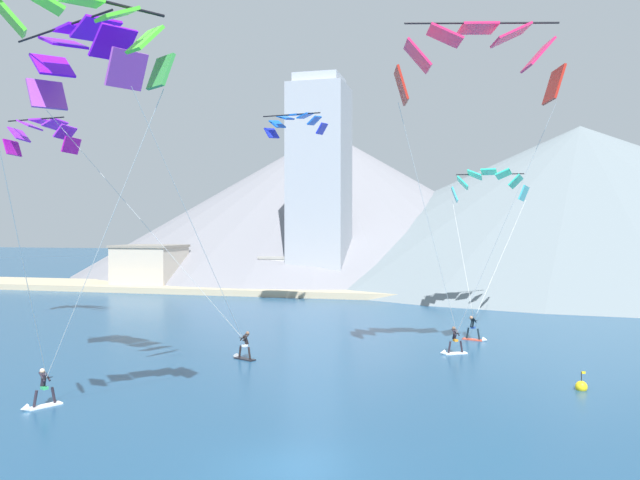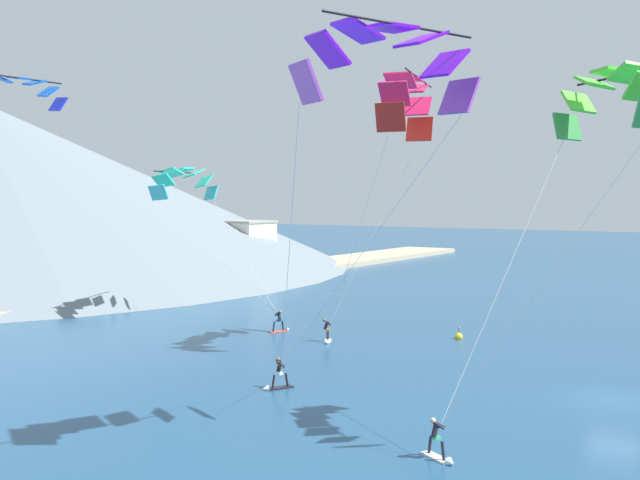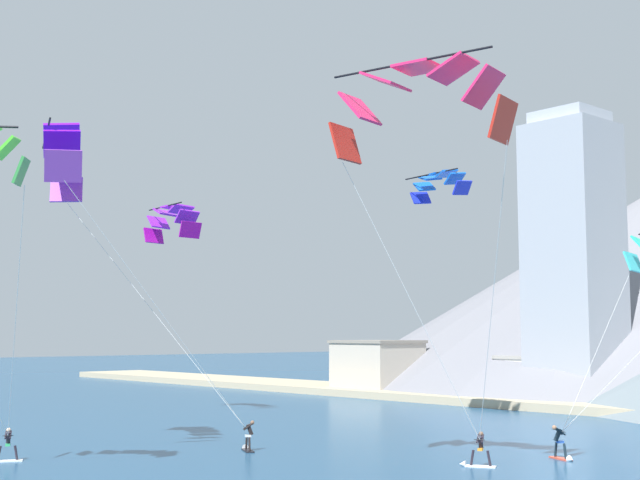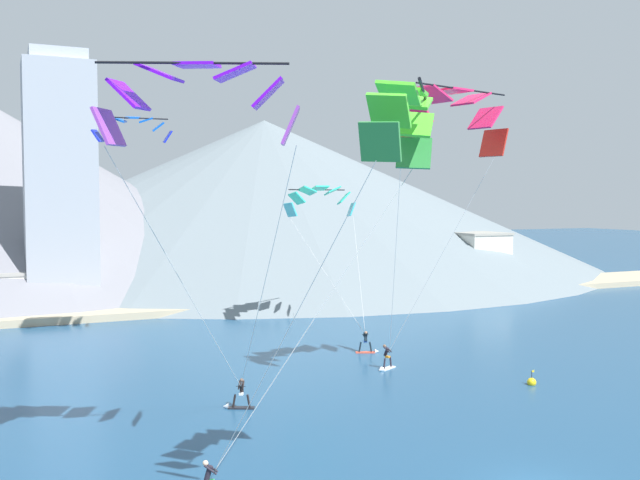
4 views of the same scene
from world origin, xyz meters
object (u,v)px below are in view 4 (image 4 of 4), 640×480
object	(u,v)px
parafoil_kite_far_left	(403,119)
parafoil_kite_distant_low_drift	(133,126)
kitesurfer_mid_center	(368,346)
race_marker_buoy	(532,382)
kitesurfer_near_trail	(385,362)
kitesurfer_near_lead	(237,400)
parafoil_kite_near_lead	(198,94)
parafoil_kite_mid_center	(321,198)
parafoil_kite_near_trail	(452,114)

from	to	relation	value
parafoil_kite_far_left	parafoil_kite_distant_low_drift	size ratio (longest dim) A/B	2.31
kitesurfer_mid_center	race_marker_buoy	xyz separation A→B (m)	(4.92, -12.30, -0.39)
kitesurfer_near_trail	kitesurfer_near_lead	bearing A→B (deg)	-158.90
race_marker_buoy	kitesurfer_near_trail	bearing A→B (deg)	131.08
parafoil_kite_distant_low_drift	parafoil_kite_near_lead	bearing A→B (deg)	-94.15
kitesurfer_near_lead	parafoil_kite_mid_center	bearing A→B (deg)	55.39
parafoil_kite_near_lead	parafoil_kite_distant_low_drift	xyz separation A→B (m)	(2.01, 27.71, 1.46)
kitesurfer_near_lead	parafoil_kite_far_left	size ratio (longest dim) A/B	0.12
parafoil_kite_distant_low_drift	parafoil_kite_near_trail	bearing A→B (deg)	-51.31
parafoil_kite_mid_center	race_marker_buoy	world-z (taller)	parafoil_kite_mid_center
parafoil_kite_far_left	race_marker_buoy	size ratio (longest dim) A/B	13.67
kitesurfer_near_trail	kitesurfer_mid_center	distance (m)	5.26
race_marker_buoy	kitesurfer_near_lead	bearing A→B (deg)	171.70
parafoil_kite_distant_low_drift	kitesurfer_near_lead	bearing A→B (deg)	-82.90
kitesurfer_near_lead	race_marker_buoy	world-z (taller)	kitesurfer_near_lead
parafoil_kite_near_lead	race_marker_buoy	bearing A→B (deg)	15.74
parafoil_kite_near_trail	parafoil_kite_far_left	size ratio (longest dim) A/B	1.20
parafoil_kite_mid_center	parafoil_kite_distant_low_drift	distance (m)	17.52
parafoil_kite_near_trail	parafoil_kite_mid_center	size ratio (longest dim) A/B	1.41
kitesurfer_near_trail	parafoil_kite_near_trail	distance (m)	17.06
parafoil_kite_mid_center	parafoil_kite_far_left	distance (m)	39.25
kitesurfer_near_trail	parafoil_kite_near_lead	world-z (taller)	parafoil_kite_near_lead
parafoil_kite_mid_center	kitesurfer_near_trail	bearing A→B (deg)	-98.37
parafoil_kite_near_lead	parafoil_kite_near_trail	xyz separation A→B (m)	(17.65, 8.18, 1.00)
kitesurfer_mid_center	race_marker_buoy	world-z (taller)	kitesurfer_mid_center
parafoil_kite_distant_low_drift	race_marker_buoy	distance (m)	34.09
kitesurfer_near_lead	kitesurfer_mid_center	xyz separation A→B (m)	(13.22, 9.65, 0.07)
parafoil_kite_near_lead	parafoil_kite_near_trail	world-z (taller)	parafoil_kite_near_trail
kitesurfer_near_lead	parafoil_kite_far_left	xyz separation A→B (m)	(0.76, -16.21, 13.66)
kitesurfer_mid_center	parafoil_kite_distant_low_drift	size ratio (longest dim) A/B	0.29
parafoil_kite_near_trail	race_marker_buoy	world-z (taller)	parafoil_kite_near_trail
parafoil_kite_distant_low_drift	parafoil_kite_mid_center	bearing A→B (deg)	6.40
parafoil_kite_mid_center	parafoil_kite_distant_low_drift	bearing A→B (deg)	-173.60
parafoil_kite_near_lead	parafoil_kite_far_left	world-z (taller)	parafoil_kite_near_lead
parafoil_kite_near_lead	parafoil_kite_mid_center	size ratio (longest dim) A/B	1.31
kitesurfer_near_trail	kitesurfer_mid_center	size ratio (longest dim) A/B	0.97
parafoil_kite_near_trail	parafoil_kite_mid_center	world-z (taller)	parafoil_kite_near_trail
kitesurfer_near_lead	parafoil_kite_mid_center	distance (m)	27.36
parafoil_kite_near_lead	race_marker_buoy	xyz separation A→B (m)	(22.48, 6.33, -15.47)
parafoil_kite_near_trail	parafoil_kite_mid_center	xyz separation A→B (m)	(0.90, 21.38, -5.04)
kitesurfer_mid_center	parafoil_kite_near_lead	distance (m)	29.71
parafoil_kite_near_lead	parafoil_kite_far_left	size ratio (longest dim) A/B	1.12
kitesurfer_mid_center	parafoil_kite_mid_center	size ratio (longest dim) A/B	0.15
parafoil_kite_near_trail	race_marker_buoy	distance (m)	17.26
kitesurfer_near_trail	race_marker_buoy	bearing A→B (deg)	-48.92
kitesurfer_mid_center	parafoil_kite_far_left	world-z (taller)	parafoil_kite_far_left
parafoil_kite_mid_center	race_marker_buoy	distance (m)	26.18
parafoil_kite_far_left	kitesurfer_near_lead	bearing A→B (deg)	92.69
kitesurfer_near_lead	parafoil_kite_near_lead	size ratio (longest dim) A/B	0.11
kitesurfer_mid_center	race_marker_buoy	distance (m)	13.25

